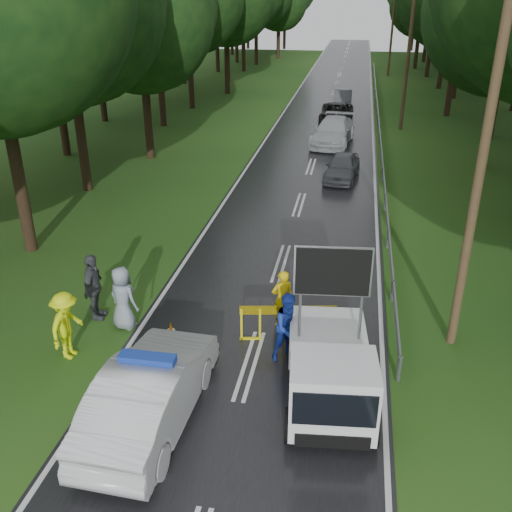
% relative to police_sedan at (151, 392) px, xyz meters
% --- Properties ---
extents(ground, '(160.00, 160.00, 0.00)m').
position_rel_police_sedan_xyz_m(ground, '(1.73, 2.43, -0.81)').
color(ground, '#184614').
rests_on(ground, ground).
extents(road, '(7.00, 140.00, 0.02)m').
position_rel_police_sedan_xyz_m(road, '(1.73, 32.43, -0.80)').
color(road, black).
rests_on(road, ground).
extents(guardrail, '(0.12, 60.06, 0.70)m').
position_rel_police_sedan_xyz_m(guardrail, '(5.43, 32.09, -0.26)').
color(guardrail, gray).
rests_on(guardrail, ground).
extents(utility_pole_near, '(1.40, 0.24, 10.00)m').
position_rel_police_sedan_xyz_m(utility_pole_near, '(6.93, 4.43, 4.26)').
color(utility_pole_near, '#4D3624').
rests_on(utility_pole_near, ground).
extents(utility_pole_mid, '(1.40, 0.24, 10.00)m').
position_rel_police_sedan_xyz_m(utility_pole_mid, '(6.93, 30.43, 4.26)').
color(utility_pole_mid, '#4D3624').
rests_on(utility_pole_mid, ground).
extents(utility_pole_far, '(1.40, 0.24, 10.00)m').
position_rel_police_sedan_xyz_m(utility_pole_far, '(6.93, 56.43, 4.26)').
color(utility_pole_far, '#4D3624').
rests_on(utility_pole_far, ground).
extents(police_sedan, '(1.89, 4.94, 1.77)m').
position_rel_police_sedan_xyz_m(police_sedan, '(0.00, 0.00, 0.00)').
color(police_sedan, silver).
rests_on(police_sedan, ground).
extents(work_truck, '(2.31, 4.48, 3.45)m').
position_rel_police_sedan_xyz_m(work_truck, '(3.79, 1.28, 0.13)').
color(work_truck, gray).
rests_on(work_truck, ground).
extents(barrier, '(2.56, 0.51, 1.07)m').
position_rel_police_sedan_xyz_m(barrier, '(2.53, 3.72, 0.00)').
color(barrier, yellow).
rests_on(barrier, ground).
extents(officer, '(0.76, 0.67, 1.74)m').
position_rel_police_sedan_xyz_m(officer, '(2.28, 4.43, 0.06)').
color(officer, yellow).
rests_on(officer, ground).
extents(civilian, '(1.15, 1.10, 1.87)m').
position_rel_police_sedan_xyz_m(civilian, '(2.66, 2.93, 0.13)').
color(civilian, '#173098').
rests_on(civilian, ground).
extents(bystander_left, '(0.81, 1.26, 1.86)m').
position_rel_police_sedan_xyz_m(bystander_left, '(-2.95, 2.01, 0.12)').
color(bystander_left, '#E2FF0D').
rests_on(bystander_left, ground).
extents(bystander_mid, '(0.60, 1.22, 2.01)m').
position_rel_police_sedan_xyz_m(bystander_mid, '(-3.08, 3.93, 0.20)').
color(bystander_mid, '#44464C').
rests_on(bystander_mid, ground).
extents(bystander_right, '(1.07, 0.90, 1.86)m').
position_rel_police_sedan_xyz_m(bystander_right, '(-2.07, 3.60, 0.13)').
color(bystander_right, gray).
rests_on(bystander_right, ground).
extents(queue_car_first, '(1.89, 3.87, 1.27)m').
position_rel_police_sedan_xyz_m(queue_car_first, '(3.42, 18.52, -0.17)').
color(queue_car_first, '#3B3D42').
rests_on(queue_car_first, ground).
extents(queue_car_second, '(2.78, 5.53, 1.54)m').
position_rel_police_sedan_xyz_m(queue_car_second, '(2.59, 25.53, -0.04)').
color(queue_car_second, '#ADB0B5').
rests_on(queue_car_second, ground).
extents(queue_car_third, '(2.27, 4.91, 1.36)m').
position_rel_police_sedan_xyz_m(queue_car_third, '(2.53, 31.53, -0.13)').
color(queue_car_third, black).
rests_on(queue_car_third, ground).
extents(queue_car_fourth, '(1.48, 4.01, 1.31)m').
position_rel_police_sedan_xyz_m(queue_car_fourth, '(2.75, 37.70, -0.15)').
color(queue_car_fourth, '#44464D').
rests_on(queue_car_fourth, ground).
extents(cone_near_left, '(0.35, 0.35, 0.74)m').
position_rel_police_sedan_xyz_m(cone_near_left, '(-1.11, 0.24, -0.45)').
color(cone_near_left, black).
rests_on(cone_near_left, ground).
extents(cone_center, '(0.33, 0.33, 0.69)m').
position_rel_police_sedan_xyz_m(cone_center, '(0.73, 2.43, -0.47)').
color(cone_center, black).
rests_on(cone_center, ground).
extents(cone_far, '(0.35, 0.35, 0.74)m').
position_rel_police_sedan_xyz_m(cone_far, '(2.99, 7.43, -0.45)').
color(cone_far, black).
rests_on(cone_far, ground).
extents(cone_left_mid, '(0.35, 0.35, 0.74)m').
position_rel_police_sedan_xyz_m(cone_left_mid, '(-0.50, 2.93, -0.45)').
color(cone_left_mid, black).
rests_on(cone_left_mid, ground).
extents(cone_right, '(0.35, 0.35, 0.74)m').
position_rel_police_sedan_xyz_m(cone_right, '(4.13, 3.96, -0.45)').
color(cone_right, black).
rests_on(cone_right, ground).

